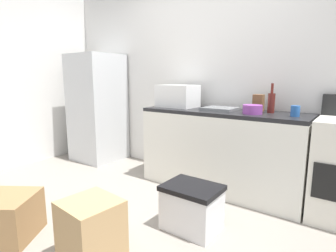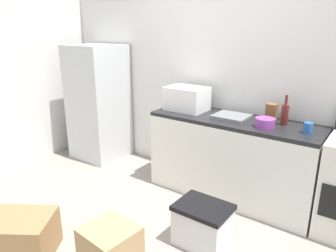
{
  "view_description": "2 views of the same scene",
  "coord_description": "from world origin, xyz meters",
  "px_view_note": "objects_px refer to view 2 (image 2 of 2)",
  "views": [
    {
      "loc": [
        1.53,
        -1.52,
        1.24
      ],
      "look_at": [
        -0.18,
        0.83,
        0.73
      ],
      "focal_mm": 28.58,
      "sensor_mm": 36.0,
      "label": 1
    },
    {
      "loc": [
        1.59,
        -1.79,
        1.82
      ],
      "look_at": [
        -0.11,
        0.56,
        0.91
      ],
      "focal_mm": 33.48,
      "sensor_mm": 36.0,
      "label": 2
    }
  ],
  "objects_px": {
    "knife_block": "(271,112)",
    "storage_bin": "(203,224)",
    "wine_bottle": "(285,114)",
    "refrigerator": "(99,103)",
    "coffee_mug": "(308,128)",
    "microwave": "(187,99)",
    "cardboard_box_medium": "(21,236)",
    "mixing_bowl": "(265,123)"
  },
  "relations": [
    {
      "from": "cardboard_box_medium",
      "to": "storage_bin",
      "type": "xyz_separation_m",
      "value": [
        1.15,
        1.0,
        0.02
      ]
    },
    {
      "from": "refrigerator",
      "to": "storage_bin",
      "type": "xyz_separation_m",
      "value": [
        2.22,
        -0.87,
        -0.61
      ]
    },
    {
      "from": "wine_bottle",
      "to": "storage_bin",
      "type": "height_order",
      "value": "wine_bottle"
    },
    {
      "from": "knife_block",
      "to": "storage_bin",
      "type": "height_order",
      "value": "knife_block"
    },
    {
      "from": "knife_block",
      "to": "cardboard_box_medium",
      "type": "xyz_separation_m",
      "value": [
        -1.32,
        -2.08,
        -0.82
      ]
    },
    {
      "from": "refrigerator",
      "to": "microwave",
      "type": "height_order",
      "value": "refrigerator"
    },
    {
      "from": "microwave",
      "to": "cardboard_box_medium",
      "type": "height_order",
      "value": "microwave"
    },
    {
      "from": "wine_bottle",
      "to": "cardboard_box_medium",
      "type": "bearing_deg",
      "value": -126.05
    },
    {
      "from": "wine_bottle",
      "to": "mixing_bowl",
      "type": "relative_size",
      "value": 1.58
    },
    {
      "from": "microwave",
      "to": "mixing_bowl",
      "type": "xyz_separation_m",
      "value": [
        0.97,
        -0.11,
        -0.09
      ]
    },
    {
      "from": "refrigerator",
      "to": "knife_block",
      "type": "relative_size",
      "value": 8.9
    },
    {
      "from": "refrigerator",
      "to": "knife_block",
      "type": "bearing_deg",
      "value": 4.86
    },
    {
      "from": "wine_bottle",
      "to": "knife_block",
      "type": "distance_m",
      "value": 0.16
    },
    {
      "from": "microwave",
      "to": "mixing_bowl",
      "type": "height_order",
      "value": "microwave"
    },
    {
      "from": "wine_bottle",
      "to": "refrigerator",
      "type": "bearing_deg",
      "value": -176.8
    },
    {
      "from": "coffee_mug",
      "to": "knife_block",
      "type": "height_order",
      "value": "knife_block"
    },
    {
      "from": "mixing_bowl",
      "to": "cardboard_box_medium",
      "type": "distance_m",
      "value": 2.4
    },
    {
      "from": "knife_block",
      "to": "storage_bin",
      "type": "relative_size",
      "value": 0.39
    },
    {
      "from": "wine_bottle",
      "to": "cardboard_box_medium",
      "type": "distance_m",
      "value": 2.63
    },
    {
      "from": "refrigerator",
      "to": "storage_bin",
      "type": "relative_size",
      "value": 3.48
    },
    {
      "from": "cardboard_box_medium",
      "to": "wine_bottle",
      "type": "bearing_deg",
      "value": 53.95
    },
    {
      "from": "coffee_mug",
      "to": "microwave",
      "type": "bearing_deg",
      "value": 177.36
    },
    {
      "from": "coffee_mug",
      "to": "storage_bin",
      "type": "xyz_separation_m",
      "value": [
        -0.57,
        -0.88,
        -0.76
      ]
    },
    {
      "from": "coffee_mug",
      "to": "mixing_bowl",
      "type": "bearing_deg",
      "value": -172.55
    },
    {
      "from": "coffee_mug",
      "to": "cardboard_box_medium",
      "type": "bearing_deg",
      "value": -132.5
    },
    {
      "from": "wine_bottle",
      "to": "knife_block",
      "type": "relative_size",
      "value": 1.67
    },
    {
      "from": "wine_bottle",
      "to": "mixing_bowl",
      "type": "distance_m",
      "value": 0.23
    },
    {
      "from": "microwave",
      "to": "coffee_mug",
      "type": "height_order",
      "value": "microwave"
    },
    {
      "from": "microwave",
      "to": "storage_bin",
      "type": "bearing_deg",
      "value": -50.19
    },
    {
      "from": "mixing_bowl",
      "to": "refrigerator",
      "type": "bearing_deg",
      "value": 178.94
    },
    {
      "from": "refrigerator",
      "to": "coffee_mug",
      "type": "xyz_separation_m",
      "value": [
        2.79,
        0.01,
        0.15
      ]
    },
    {
      "from": "knife_block",
      "to": "storage_bin",
      "type": "distance_m",
      "value": 1.35
    },
    {
      "from": "coffee_mug",
      "to": "cardboard_box_medium",
      "type": "xyz_separation_m",
      "value": [
        -1.72,
        -1.88,
        -0.78
      ]
    },
    {
      "from": "microwave",
      "to": "knife_block",
      "type": "distance_m",
      "value": 0.96
    },
    {
      "from": "refrigerator",
      "to": "storage_bin",
      "type": "distance_m",
      "value": 2.46
    },
    {
      "from": "microwave",
      "to": "coffee_mug",
      "type": "xyz_separation_m",
      "value": [
        1.35,
        -0.06,
        -0.09
      ]
    },
    {
      "from": "mixing_bowl",
      "to": "wine_bottle",
      "type": "bearing_deg",
      "value": 56.01
    },
    {
      "from": "refrigerator",
      "to": "coffee_mug",
      "type": "relative_size",
      "value": 16.02
    },
    {
      "from": "wine_bottle",
      "to": "cardboard_box_medium",
      "type": "xyz_separation_m",
      "value": [
        -1.47,
        -2.02,
        -0.84
      ]
    },
    {
      "from": "coffee_mug",
      "to": "cardboard_box_medium",
      "type": "relative_size",
      "value": 0.19
    },
    {
      "from": "wine_bottle",
      "to": "coffee_mug",
      "type": "relative_size",
      "value": 3.0
    },
    {
      "from": "microwave",
      "to": "mixing_bowl",
      "type": "relative_size",
      "value": 2.42
    }
  ]
}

